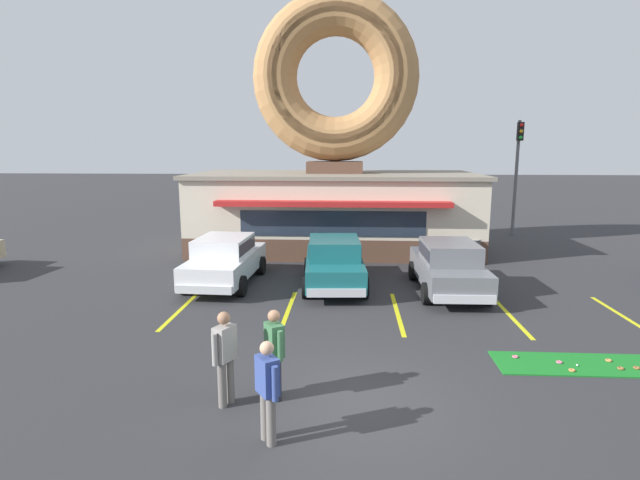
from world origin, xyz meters
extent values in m
plane|color=#2D2D30|center=(0.00, 0.00, 0.00)|extent=(160.00, 160.00, 0.00)
cube|color=brown|center=(-0.78, 14.00, 0.45)|extent=(12.00, 6.00, 0.90)
cube|color=beige|center=(-0.78, 14.00, 2.05)|extent=(12.00, 6.00, 2.30)
cube|color=gray|center=(-0.78, 14.00, 3.28)|extent=(12.30, 6.30, 0.16)
cube|color=#B21E1E|center=(-0.78, 10.70, 2.35)|extent=(9.00, 0.60, 0.20)
cube|color=#232D3D|center=(-0.78, 10.98, 1.55)|extent=(7.20, 0.03, 1.00)
cube|color=brown|center=(-0.78, 14.00, 3.61)|extent=(2.40, 1.80, 0.50)
torus|color=#B27F4C|center=(-0.78, 14.00, 7.41)|extent=(7.10, 1.90, 7.10)
torus|color=tan|center=(-0.78, 13.57, 7.41)|extent=(6.25, 1.05, 6.24)
cube|color=#197523|center=(4.76, 1.86, 0.01)|extent=(3.61, 1.13, 0.03)
torus|color=#D8667F|center=(4.27, 1.88, 0.05)|extent=(0.13, 0.13, 0.04)
torus|color=#D17F47|center=(4.36, 1.50, 0.05)|extent=(0.13, 0.13, 0.04)
torus|color=brown|center=(5.38, 1.65, 0.05)|extent=(0.13, 0.13, 0.04)
torus|color=#D17F47|center=(5.33, 2.03, 0.05)|extent=(0.13, 0.13, 0.04)
torus|color=#D8667F|center=(3.44, 2.11, 0.05)|extent=(0.13, 0.13, 0.04)
torus|color=brown|center=(5.72, 1.69, 0.05)|extent=(0.13, 0.13, 0.04)
sphere|color=white|center=(4.57, 1.74, 0.05)|extent=(0.04, 0.04, 0.04)
cube|color=silver|center=(-4.18, 7.70, 0.66)|extent=(1.96, 4.48, 0.68)
cube|color=silver|center=(-4.18, 7.55, 1.30)|extent=(1.65, 2.17, 0.60)
cube|color=#232D3D|center=(-4.18, 7.55, 1.32)|extent=(1.67, 2.09, 0.36)
cube|color=silver|center=(-4.08, 9.93, 0.42)|extent=(1.67, 0.18, 0.24)
cube|color=silver|center=(-4.28, 5.47, 0.42)|extent=(1.67, 0.18, 0.24)
cylinder|color=black|center=(-4.99, 9.10, 0.32)|extent=(0.25, 0.65, 0.64)
cylinder|color=black|center=(-3.24, 9.02, 0.32)|extent=(0.25, 0.65, 0.64)
cylinder|color=black|center=(-5.12, 6.38, 0.32)|extent=(0.25, 0.65, 0.64)
cylinder|color=black|center=(-3.36, 6.30, 0.32)|extent=(0.25, 0.65, 0.64)
cube|color=#196066|center=(-0.60, 7.62, 0.66)|extent=(2.03, 4.50, 0.68)
cube|color=#196066|center=(-0.59, 7.47, 1.30)|extent=(1.69, 2.19, 0.60)
cube|color=#232D3D|center=(-0.59, 7.47, 1.32)|extent=(1.71, 2.11, 0.36)
cube|color=silver|center=(-0.74, 9.85, 0.42)|extent=(1.67, 0.21, 0.24)
cube|color=silver|center=(-0.46, 5.40, 0.42)|extent=(1.67, 0.21, 0.24)
cylinder|color=black|center=(-1.57, 8.93, 0.32)|extent=(0.26, 0.65, 0.64)
cylinder|color=black|center=(0.19, 9.04, 0.32)|extent=(0.26, 0.65, 0.64)
cylinder|color=black|center=(-1.39, 6.20, 0.32)|extent=(0.26, 0.65, 0.64)
cylinder|color=black|center=(0.36, 6.31, 0.32)|extent=(0.26, 0.65, 0.64)
cube|color=slate|center=(2.97, 7.21, 0.66)|extent=(1.83, 4.43, 0.68)
cube|color=slate|center=(2.97, 7.06, 1.30)|extent=(1.60, 2.13, 0.60)
cube|color=#232D3D|center=(2.97, 7.06, 1.32)|extent=(1.62, 2.04, 0.36)
cube|color=silver|center=(2.93, 9.44, 0.42)|extent=(1.67, 0.13, 0.24)
cube|color=silver|center=(3.01, 4.98, 0.42)|extent=(1.67, 0.13, 0.24)
cylinder|color=black|center=(2.06, 8.56, 0.32)|extent=(0.23, 0.64, 0.64)
cylinder|color=black|center=(3.82, 8.59, 0.32)|extent=(0.23, 0.64, 0.64)
cylinder|color=black|center=(2.11, 5.83, 0.32)|extent=(0.23, 0.64, 0.64)
cylinder|color=black|center=(3.87, 5.86, 0.32)|extent=(0.23, 0.64, 0.64)
cylinder|color=slate|center=(-1.37, -1.16, 0.40)|extent=(0.15, 0.15, 0.80)
cylinder|color=slate|center=(-1.26, -1.32, 0.40)|extent=(0.15, 0.15, 0.80)
cube|color=#33478C|center=(-1.31, -1.24, 1.09)|extent=(0.42, 0.45, 0.58)
cylinder|color=#33478C|center=(-1.46, -1.04, 1.06)|extent=(0.10, 0.10, 0.54)
cylinder|color=#33478C|center=(-1.17, -1.44, 1.06)|extent=(0.10, 0.10, 0.54)
sphere|color=tan|center=(-1.31, -1.24, 1.51)|extent=(0.21, 0.21, 0.21)
cylinder|color=#232328|center=(-1.36, 0.04, 0.40)|extent=(0.15, 0.15, 0.81)
cylinder|color=#232328|center=(-1.47, 0.21, 0.40)|extent=(0.15, 0.15, 0.81)
cube|color=#386B42|center=(-1.41, 0.12, 1.10)|extent=(0.41, 0.45, 0.59)
cylinder|color=#386B42|center=(-1.28, -0.09, 1.08)|extent=(0.10, 0.10, 0.54)
cylinder|color=#386B42|center=(-1.55, 0.33, 1.08)|extent=(0.10, 0.10, 0.54)
sphere|color=#9E7051|center=(-1.41, 0.12, 1.54)|extent=(0.22, 0.22, 0.22)
cylinder|color=slate|center=(-2.27, -0.24, 0.42)|extent=(0.15, 0.15, 0.83)
cylinder|color=slate|center=(-2.18, -0.07, 0.42)|extent=(0.15, 0.15, 0.83)
cube|color=gray|center=(-2.23, -0.16, 1.13)|extent=(0.39, 0.45, 0.61)
cylinder|color=gray|center=(-2.34, -0.38, 1.10)|extent=(0.10, 0.10, 0.56)
cylinder|color=gray|center=(-2.11, 0.07, 1.10)|extent=(0.10, 0.10, 0.56)
sphere|color=#9E7051|center=(-2.23, -0.16, 1.58)|extent=(0.22, 0.22, 0.22)
cylinder|color=#51565B|center=(4.64, 11.02, 0.47)|extent=(0.56, 0.56, 0.95)
torus|color=#303437|center=(4.64, 11.02, 0.95)|extent=(0.57, 0.57, 0.05)
cylinder|color=#595B60|center=(8.26, 17.74, 2.90)|extent=(0.16, 0.16, 5.80)
cube|color=black|center=(8.26, 17.56, 5.25)|extent=(0.28, 0.24, 0.90)
sphere|color=red|center=(8.26, 17.44, 5.55)|extent=(0.18, 0.18, 0.18)
sphere|color=orange|center=(8.26, 17.44, 5.25)|extent=(0.18, 0.18, 0.18)
sphere|color=green|center=(8.26, 17.44, 4.95)|extent=(0.18, 0.18, 0.18)
cube|color=yellow|center=(-4.78, 5.00, 0.00)|extent=(0.12, 3.60, 0.01)
cube|color=yellow|center=(-1.78, 5.00, 0.00)|extent=(0.12, 3.60, 0.01)
cube|color=yellow|center=(1.22, 5.00, 0.00)|extent=(0.12, 3.60, 0.01)
cube|color=yellow|center=(4.22, 5.00, 0.00)|extent=(0.12, 3.60, 0.01)
cube|color=yellow|center=(7.22, 5.00, 0.00)|extent=(0.12, 3.60, 0.01)
camera|label=1|loc=(-0.12, -8.12, 4.41)|focal=28.00mm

